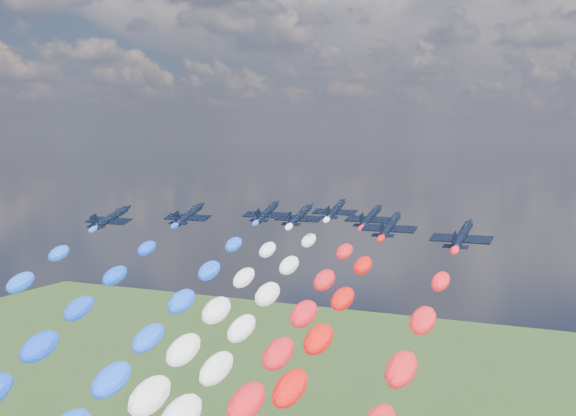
% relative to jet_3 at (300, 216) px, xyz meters
% --- Properties ---
extents(jet_0, '(9.42, 12.47, 5.99)m').
position_rel_jet_3_xyz_m(jet_0, '(-28.92, -17.57, 0.00)').
color(jet_0, black).
extents(jet_1, '(8.98, 12.15, 5.99)m').
position_rel_jet_3_xyz_m(jet_1, '(-19.27, -7.04, 0.00)').
color(jet_1, black).
extents(jet_2, '(9.24, 12.34, 5.99)m').
position_rel_jet_3_xyz_m(jet_2, '(-8.16, 3.08, 0.00)').
color(jet_2, black).
extents(jet_3, '(9.15, 12.27, 5.99)m').
position_rel_jet_3_xyz_m(jet_3, '(0.00, 0.00, 0.00)').
color(jet_3, black).
extents(jet_4, '(8.96, 12.14, 5.99)m').
position_rel_jet_3_xyz_m(jet_4, '(1.73, 13.62, 0.00)').
color(jet_4, black).
extents(jet_5, '(9.30, 12.38, 5.99)m').
position_rel_jet_3_xyz_m(jet_5, '(12.34, 3.48, 0.00)').
color(jet_5, black).
extents(jet_6, '(8.80, 12.02, 5.99)m').
position_rel_jet_3_xyz_m(jet_6, '(19.54, -8.18, 0.00)').
color(jet_6, black).
extents(jet_7, '(9.26, 12.36, 5.99)m').
position_rel_jet_3_xyz_m(jet_7, '(32.69, -15.80, 0.00)').
color(jet_7, black).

